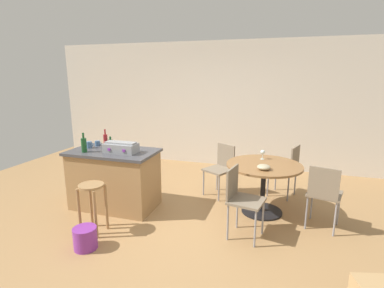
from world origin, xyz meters
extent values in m
plane|color=#A37A4C|center=(0.00, 0.00, 0.00)|extent=(8.80, 8.80, 0.00)
cube|color=beige|center=(0.00, 2.81, 1.35)|extent=(8.00, 0.10, 2.70)
cube|color=#A37A4C|center=(-1.11, 0.12, 0.42)|extent=(1.24, 0.68, 0.85)
cube|color=#424247|center=(-1.11, 0.12, 0.87)|extent=(1.30, 0.74, 0.04)
cylinder|color=#A37A4C|center=(-0.85, -0.53, 0.31)|extent=(0.04, 0.04, 0.62)
cylinder|color=#A37A4C|center=(-1.08, -0.53, 0.31)|extent=(0.04, 0.04, 0.62)
cylinder|color=#A37A4C|center=(-1.08, -0.76, 0.31)|extent=(0.04, 0.04, 0.62)
cylinder|color=#A37A4C|center=(-0.85, -0.76, 0.31)|extent=(0.04, 0.04, 0.62)
cylinder|color=#A37A4C|center=(-0.96, -0.64, 0.64)|extent=(0.31, 0.31, 0.03)
cylinder|color=black|center=(1.06, 0.58, 0.01)|extent=(0.59, 0.59, 0.02)
cylinder|color=black|center=(1.06, 0.58, 0.35)|extent=(0.07, 0.07, 0.71)
cylinder|color=olive|center=(1.06, 0.58, 0.72)|extent=(1.07, 1.07, 0.03)
cube|color=#7F705B|center=(0.30, 1.01, 0.45)|extent=(0.54, 0.54, 0.03)
cube|color=#7F705B|center=(0.39, 1.17, 0.65)|extent=(0.33, 0.20, 0.40)
cylinder|color=gray|center=(0.53, 1.07, 0.22)|extent=(0.02, 0.02, 0.43)
cylinder|color=gray|center=(0.23, 1.24, 0.22)|extent=(0.02, 0.02, 0.43)
cylinder|color=gray|center=(0.07, 0.94, 0.22)|extent=(0.02, 0.02, 0.43)
cylinder|color=gray|center=(0.36, 0.77, 0.22)|extent=(0.02, 0.02, 0.43)
cube|color=#7F705B|center=(0.91, -0.18, 0.48)|extent=(0.47, 0.47, 0.03)
cube|color=#7F705B|center=(0.72, -0.15, 0.68)|extent=(0.09, 0.36, 0.40)
cylinder|color=gray|center=(0.78, 0.01, 0.23)|extent=(0.02, 0.02, 0.47)
cylinder|color=gray|center=(0.71, -0.32, 0.23)|extent=(0.02, 0.02, 0.47)
cylinder|color=gray|center=(1.05, -0.38, 0.23)|extent=(0.02, 0.02, 0.47)
cylinder|color=gray|center=(1.11, -0.05, 0.23)|extent=(0.02, 0.02, 0.47)
cube|color=#7F705B|center=(1.85, 0.37, 0.47)|extent=(0.49, 0.49, 0.03)
cube|color=#7F705B|center=(1.80, 0.19, 0.67)|extent=(0.35, 0.12, 0.40)
cylinder|color=gray|center=(1.64, 0.25, 0.23)|extent=(0.02, 0.02, 0.46)
cylinder|color=gray|center=(1.97, 0.16, 0.23)|extent=(0.02, 0.02, 0.46)
cylinder|color=gray|center=(2.06, 0.49, 0.23)|extent=(0.02, 0.02, 0.46)
cylinder|color=gray|center=(1.73, 0.58, 0.23)|extent=(0.02, 0.02, 0.46)
cube|color=#7F705B|center=(1.32, 1.32, 0.48)|extent=(0.51, 0.51, 0.03)
cube|color=#7F705B|center=(1.50, 1.25, 0.68)|extent=(0.14, 0.35, 0.40)
cylinder|color=gray|center=(1.42, 1.10, 0.23)|extent=(0.02, 0.02, 0.46)
cylinder|color=gray|center=(1.54, 1.42, 0.23)|extent=(0.02, 0.02, 0.46)
cylinder|color=gray|center=(1.22, 1.53, 0.23)|extent=(0.02, 0.02, 0.46)
cylinder|color=gray|center=(1.10, 1.21, 0.23)|extent=(0.02, 0.02, 0.46)
cube|color=gray|center=(-0.94, 0.06, 0.95)|extent=(0.47, 0.25, 0.14)
cube|color=gray|center=(-0.94, 0.06, 1.03)|extent=(0.45, 0.15, 0.02)
cube|color=purple|center=(-1.05, -0.07, 0.95)|extent=(0.04, 0.01, 0.04)
cube|color=purple|center=(-0.82, -0.07, 0.95)|extent=(0.04, 0.01, 0.04)
cylinder|color=maroon|center=(-1.29, 0.22, 0.99)|extent=(0.06, 0.06, 0.21)
cylinder|color=maroon|center=(-1.29, 0.22, 1.14)|extent=(0.02, 0.02, 0.08)
cylinder|color=#194C23|center=(-1.21, 0.22, 0.96)|extent=(0.07, 0.07, 0.14)
cylinder|color=#194C23|center=(-1.21, 0.22, 1.05)|extent=(0.03, 0.03, 0.05)
cylinder|color=#194C23|center=(-1.46, -0.08, 0.99)|extent=(0.08, 0.08, 0.21)
cylinder|color=#194C23|center=(-1.46, -0.08, 1.13)|extent=(0.03, 0.03, 0.08)
cylinder|color=#4C7099|center=(-1.52, 0.32, 0.93)|extent=(0.08, 0.08, 0.08)
torus|color=#4C7099|center=(-1.47, 0.32, 0.93)|extent=(0.05, 0.01, 0.05)
cylinder|color=#4C7099|center=(-1.55, 0.16, 0.94)|extent=(0.08, 0.08, 0.10)
torus|color=#4C7099|center=(-1.50, 0.16, 0.94)|extent=(0.05, 0.01, 0.05)
cylinder|color=silver|center=(1.01, 0.84, 0.74)|extent=(0.06, 0.06, 0.00)
cylinder|color=silver|center=(1.01, 0.84, 0.78)|extent=(0.01, 0.01, 0.08)
ellipsoid|color=silver|center=(1.01, 0.84, 0.85)|extent=(0.07, 0.07, 0.06)
ellipsoid|color=tan|center=(1.07, 0.33, 0.77)|extent=(0.18, 0.18, 0.07)
cylinder|color=purple|center=(-0.84, -0.99, 0.13)|extent=(0.27, 0.27, 0.26)
camera|label=1|loc=(1.27, -3.56, 1.97)|focal=27.51mm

